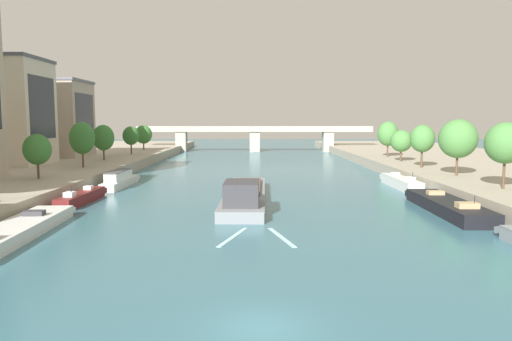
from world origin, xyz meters
TOP-DOWN VIEW (x-y plane):
  - ground_plane at (0.00, 0.00)m, footprint 400.00×400.00m
  - quay_left at (-38.35, 55.00)m, footprint 36.00×170.00m
  - quay_right at (38.35, 55.00)m, footprint 36.00×170.00m
  - barge_midriver at (-1.27, 30.45)m, footprint 4.79×25.01m
  - wake_behind_barge at (-0.08, 15.43)m, footprint 5.60×5.95m
  - moored_boat_left_end at (-18.00, 15.38)m, footprint 3.75×16.99m
  - moored_boat_left_lone at (-18.46, 30.20)m, footprint 2.05×10.60m
  - moored_boat_left_second at (-17.84, 42.34)m, footprint 2.30×11.76m
  - moored_boat_right_end at (17.98, 25.00)m, footprint 3.46×15.60m
  - moored_boat_right_second at (18.69, 41.41)m, footprint 2.16×12.24m
  - tree_left_far at (-26.02, 37.00)m, footprint 3.23×3.23m
  - tree_left_end_of_row at (-25.57, 50.55)m, footprint 3.67×3.67m
  - tree_left_by_lamp at (-26.57, 63.50)m, footprint 3.71×3.71m
  - tree_left_past_mid at (-25.66, 78.55)m, footprint 3.38×3.38m
  - tree_left_distant at (-26.30, 92.38)m, footprint 4.08×4.08m
  - tree_right_nearest at (25.03, 28.33)m, footprint 3.99×3.99m
  - tree_right_end_of_row at (25.26, 39.92)m, footprint 4.71×4.71m
  - tree_right_third at (24.45, 50.11)m, footprint 3.56×3.56m
  - tree_right_by_lamp at (24.66, 60.61)m, footprint 3.61×3.61m
  - tree_right_distant at (25.34, 70.97)m, footprint 3.95×3.95m
  - building_left_far_end at (-38.95, 55.72)m, footprint 11.33×11.48m
  - building_left_tall at (-38.95, 72.05)m, footprint 12.94×12.20m
  - bridge_far at (0.00, 112.04)m, footprint 64.71×4.40m

SIDE VIEW (x-z plane):
  - ground_plane at x=0.00m, z-range 0.00..0.00m
  - wake_behind_barge at x=-0.08m, z-range 0.00..0.03m
  - moored_boat_left_end at x=-18.00m, z-range -0.53..1.58m
  - moored_boat_left_lone at x=-18.46m, z-range -0.51..1.72m
  - moored_boat_right_end at x=17.98m, z-range -0.53..1.77m
  - moored_boat_right_second at x=18.69m, z-range -0.52..1.90m
  - quay_left at x=-38.35m, z-range 0.00..1.72m
  - quay_right at x=38.35m, z-range 0.00..1.72m
  - moored_boat_left_second at x=-17.84m, z-range -0.18..1.99m
  - barge_midriver at x=-1.27m, z-range -0.65..2.47m
  - bridge_far at x=0.00m, z-range 1.01..8.01m
  - tree_right_by_lamp at x=24.66m, z-range 2.52..7.84m
  - tree_left_far at x=-26.02m, z-range 2.54..7.89m
  - tree_left_distant at x=-26.30m, z-range 2.44..8.23m
  - tree_left_past_mid at x=-25.66m, z-range 2.63..8.34m
  - tree_left_by_lamp at x=-26.57m, z-range 2.55..8.71m
  - tree_right_third at x=24.45m, z-range 2.83..9.12m
  - tree_left_end_of_row at x=-25.57m, z-range 2.69..9.41m
  - tree_right_distant at x=25.34m, z-range 2.73..9.46m
  - tree_right_end_of_row at x=25.26m, z-range 2.82..9.90m
  - tree_right_nearest at x=25.03m, z-range 3.00..9.76m
  - building_left_tall at x=-38.95m, z-range 1.74..16.34m
  - building_left_far_end at x=-38.95m, z-range 1.74..18.43m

